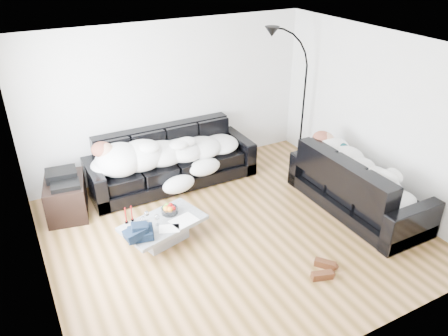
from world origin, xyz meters
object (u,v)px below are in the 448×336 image
sleeper_back (172,149)px  sleeper_right (361,171)px  sofa_right (359,183)px  fruit_bowl (170,209)px  sofa_back (172,158)px  wine_glass_c (157,220)px  candle_right (132,214)px  shoes (324,270)px  candle_left (126,216)px  floor_lamp (303,104)px  coffee_table (164,231)px  av_cabinet (66,197)px  wine_glass_b (143,222)px  stereo (62,177)px  wine_glass_a (147,216)px

sleeper_back → sleeper_right: 3.00m
sofa_right → fruit_bowl: size_ratio=9.76×
sofa_back → wine_glass_c: bearing=-118.4°
candle_right → shoes: candle_right is taller
sofa_back → candle_left: size_ratio=11.56×
candle_right → floor_lamp: floor_lamp is taller
sleeper_right → coffee_table: bearing=77.9°
wine_glass_c → av_cabinet: bearing=124.7°
sleeper_back → fruit_bowl: bearing=-114.0°
wine_glass_b → candle_left: candle_left is taller
sleeper_right → candle_right: (-3.28, 0.84, -0.22)m
sofa_back → stereo: bearing=-175.4°
wine_glass_b → av_cabinet: 1.55m
shoes → av_cabinet: 3.87m
sofa_back → av_cabinet: bearing=-175.4°
candle_right → stereo: bearing=121.4°
sleeper_right → fruit_bowl: sleeper_right is taller
coffee_table → floor_lamp: bearing=20.3°
wine_glass_a → candle_right: 0.21m
sofa_back → candle_left: (-1.17, -1.27, -0.01)m
candle_left → candle_right: bearing=9.6°
wine_glass_a → stereo: stereo is taller
sofa_back → wine_glass_c: 1.72m
coffee_table → wine_glass_c: wine_glass_c is taller
candle_left → shoes: (1.98, -1.76, -0.39)m
fruit_bowl → wine_glass_a: (-0.34, -0.04, 0.01)m
candle_left → shoes: size_ratio=0.53×
sofa_back → stereo: size_ratio=6.33×
sofa_right → wine_glass_c: size_ratio=13.67×
av_cabinet → sofa_right: bearing=-15.0°
wine_glass_a → wine_glass_b: 0.16m
candle_left → wine_glass_c: bearing=-34.2°
candle_right → av_cabinet: (-0.68, 1.11, -0.16)m
coffee_table → candle_left: candle_left is taller
sofa_back → sleeper_back: (0.00, -0.05, 0.20)m
sleeper_right → floor_lamp: bearing=-8.2°
sofa_back → coffee_table: size_ratio=2.52×
wine_glass_c → candle_right: bearing=136.4°
sleeper_back → sofa_back: bearing=90.0°
sleeper_right → stereo: bearing=63.7°
sleeper_right → wine_glass_b: (-3.19, 0.61, -0.25)m
wine_glass_a → floor_lamp: size_ratio=0.07×
sleeper_right → wine_glass_c: (-3.01, 0.59, -0.25)m
coffee_table → wine_glass_c: size_ratio=6.73×
sleeper_right → stereo: size_ratio=4.37×
fruit_bowl → candle_right: bearing=172.3°
sofa_right → sleeper_right: (0.00, -0.00, 0.20)m
sleeper_back → stereo: (-1.76, -0.09, -0.03)m
wine_glass_a → wine_glass_c: 0.18m
wine_glass_c → sofa_back: bearing=61.6°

